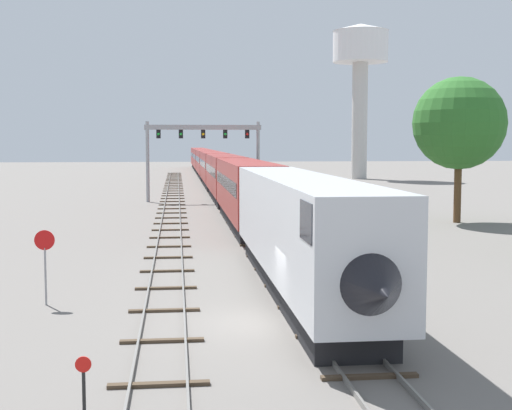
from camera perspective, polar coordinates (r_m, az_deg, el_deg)
ground_plane at (r=24.67m, az=0.80°, el=-9.46°), size 400.00×400.00×0.00m
track_main at (r=84.06m, az=-2.96°, el=0.90°), size 2.60×200.00×0.16m
track_near at (r=63.99m, az=-6.80°, el=-0.44°), size 2.60×160.00×0.16m
passenger_train at (r=98.51m, az=-3.47°, el=3.00°), size 3.04×161.45×4.80m
signal_gantry at (r=74.02m, az=-4.27°, el=5.01°), size 12.10×0.49×8.32m
water_tower at (r=121.81m, az=8.40°, el=11.59°), size 9.35×9.35×25.80m
switch_stand at (r=16.80m, az=-13.68°, el=-14.82°), size 0.36×0.24×1.46m
stop_sign at (r=28.07m, az=-16.62°, el=-3.99°), size 0.76×0.08×2.88m
trackside_tree_left at (r=56.54m, az=16.05°, el=6.33°), size 7.08×7.08×11.18m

